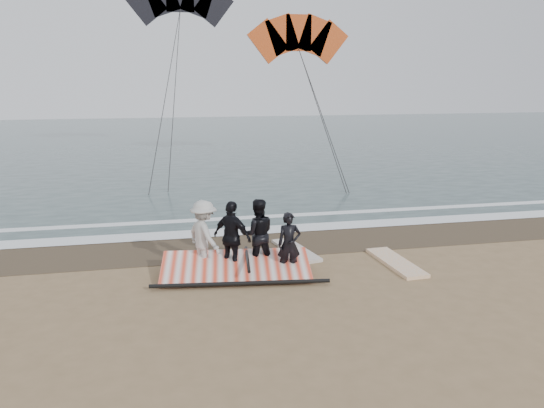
{
  "coord_description": "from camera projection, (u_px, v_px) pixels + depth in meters",
  "views": [
    {
      "loc": [
        -3.38,
        -10.8,
        4.94
      ],
      "look_at": [
        -0.49,
        3.0,
        1.6
      ],
      "focal_mm": 35.0,
      "sensor_mm": 36.0,
      "label": 1
    }
  ],
  "objects": [
    {
      "name": "ground",
      "position": [
        320.0,
        301.0,
        12.1
      ],
      "size": [
        120.0,
        120.0,
        0.0
      ],
      "primitive_type": "plane",
      "color": "#8C704C",
      "rests_on": "ground"
    },
    {
      "name": "sea",
      "position": [
        203.0,
        140.0,
        43.53
      ],
      "size": [
        120.0,
        54.0,
        0.02
      ],
      "primitive_type": "cube",
      "color": "#233838",
      "rests_on": "ground"
    },
    {
      "name": "wet_sand",
      "position": [
        278.0,
        242.0,
        16.39
      ],
      "size": [
        120.0,
        2.8,
        0.01
      ],
      "primitive_type": "cube",
      "color": "#4C3D2B",
      "rests_on": "ground"
    },
    {
      "name": "foam_near",
      "position": [
        269.0,
        229.0,
        17.72
      ],
      "size": [
        120.0,
        0.9,
        0.01
      ],
      "primitive_type": "cube",
      "color": "white",
      "rests_on": "sea"
    },
    {
      "name": "foam_far",
      "position": [
        259.0,
        217.0,
        19.34
      ],
      "size": [
        120.0,
        0.45,
        0.01
      ],
      "primitive_type": "cube",
      "color": "white",
      "rests_on": "sea"
    },
    {
      "name": "man_main",
      "position": [
        289.0,
        244.0,
        13.54
      ],
      "size": [
        0.63,
        0.43,
        1.65
      ],
      "primitive_type": "imported",
      "rotation": [
        0.0,
        0.0,
        -0.07
      ],
      "color": "black",
      "rests_on": "ground"
    },
    {
      "name": "board_white",
      "position": [
        396.0,
        262.0,
        14.48
      ],
      "size": [
        0.82,
        2.42,
        0.1
      ],
      "primitive_type": "cube",
      "rotation": [
        0.0,
        0.0,
        0.06
      ],
      "color": "silver",
      "rests_on": "ground"
    },
    {
      "name": "board_cream",
      "position": [
        296.0,
        250.0,
        15.51
      ],
      "size": [
        1.04,
        2.28,
        0.09
      ],
      "primitive_type": "cube",
      "rotation": [
        0.0,
        0.0,
        0.21
      ],
      "color": "beige",
      "rests_on": "ground"
    },
    {
      "name": "trio_cluster",
      "position": [
        229.0,
        236.0,
        13.82
      ],
      "size": [
        2.47,
        1.56,
        1.91
      ],
      "color": "black",
      "rests_on": "ground"
    },
    {
      "name": "sail_rig",
      "position": [
        233.0,
        267.0,
        13.67
      ],
      "size": [
        4.36,
        2.15,
        0.5
      ],
      "color": "black",
      "rests_on": "ground"
    },
    {
      "name": "kite_red",
      "position": [
        299.0,
        42.0,
        30.11
      ],
      "size": [
        6.41,
        4.59,
        11.13
      ],
      "color": "#CB4817",
      "rests_on": "ground"
    },
    {
      "name": "kite_dark",
      "position": [
        180.0,
        5.0,
        32.74
      ],
      "size": [
        7.44,
        6.23,
        15.4
      ],
      "color": "black",
      "rests_on": "ground"
    }
  ]
}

